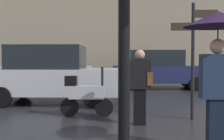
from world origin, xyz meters
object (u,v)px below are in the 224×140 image
at_px(parked_scooter, 85,94).
at_px(parked_car_left, 52,74).
at_px(pedestrian_with_umbrella, 218,43).
at_px(pedestrian_with_bag, 140,82).
at_px(parked_car_distant, 44,69).
at_px(parked_car_right, 159,69).
at_px(street_signpost, 193,49).

xyz_separation_m(parked_scooter, parked_car_left, (-1.32, 2.09, 0.39)).
xyz_separation_m(pedestrian_with_umbrella, parked_car_left, (-3.63, 4.70, -0.73)).
bearing_deg(parked_car_left, pedestrian_with_bag, -42.96).
bearing_deg(parked_car_distant, pedestrian_with_umbrella, -69.68).
relative_size(parked_car_right, street_signpost, 1.67).
distance_m(parked_scooter, street_signpost, 2.83).
relative_size(pedestrian_with_umbrella, parked_scooter, 1.62).
bearing_deg(street_signpost, parked_car_right, 88.27).
bearing_deg(parked_car_right, street_signpost, 95.62).
bearing_deg(parked_car_right, parked_car_distant, 8.43).
height_order(pedestrian_with_bag, street_signpost, street_signpost).
height_order(pedestrian_with_umbrella, street_signpost, street_signpost).
bearing_deg(pedestrian_with_bag, parked_car_distant, -11.52).
height_order(pedestrian_with_umbrella, parked_scooter, pedestrian_with_umbrella).
relative_size(parked_car_left, street_signpost, 1.52).
xyz_separation_m(parked_car_distant, street_signpost, (5.36, -6.69, 0.74)).
bearing_deg(parked_car_right, parked_scooter, 74.18).
relative_size(pedestrian_with_bag, parked_car_left, 0.39).
bearing_deg(parked_car_left, parked_car_right, 52.34).
bearing_deg(parked_scooter, parked_car_right, 79.84).
bearing_deg(pedestrian_with_bag, parked_car_right, -52.27).
height_order(parked_car_distant, street_signpost, street_signpost).
bearing_deg(parked_car_distant, parked_car_left, -80.51).
xyz_separation_m(parked_scooter, parked_car_right, (2.79, 6.53, 0.38)).
bearing_deg(parked_car_right, parked_car_left, 54.53).
relative_size(parked_car_left, parked_car_distant, 0.95).
relative_size(parked_car_right, parked_car_distant, 1.04).
relative_size(pedestrian_with_umbrella, parked_car_left, 0.51).
relative_size(pedestrian_with_umbrella, parked_car_right, 0.47).
distance_m(parked_scooter, parked_car_left, 2.50).
bearing_deg(parked_car_right, pedestrian_with_umbrella, 94.38).
bearing_deg(pedestrian_with_bag, parked_scooter, 16.64).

